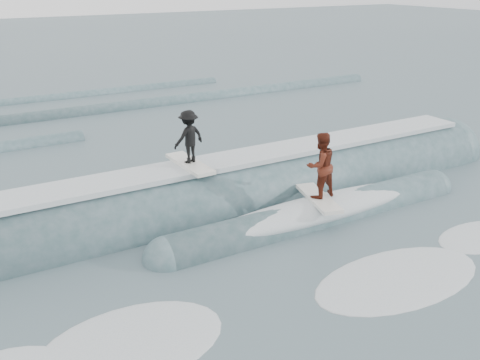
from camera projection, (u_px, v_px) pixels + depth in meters
ground at (340, 291)px, 11.42m from camera, size 160.00×160.00×0.00m
breaking_wave at (234, 205)px, 15.54m from camera, size 21.30×4.10×2.64m
surfer_black at (189, 140)px, 14.43m from camera, size 1.04×2.02×1.55m
surfer_red at (320, 168)px, 14.18m from camera, size 1.03×2.07×1.89m
whitewater at (387, 317)px, 10.55m from camera, size 14.11×7.83×0.10m
far_swells at (47, 120)px, 24.49m from camera, size 40.28×8.65×0.80m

